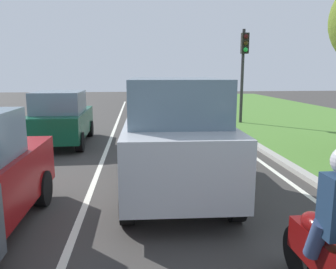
{
  "coord_description": "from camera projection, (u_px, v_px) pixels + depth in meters",
  "views": [
    {
      "loc": [
        0.27,
        2.12,
        2.4
      ],
      "look_at": [
        0.87,
        8.53,
        1.2
      ],
      "focal_mm": 36.0,
      "sensor_mm": 36.0,
      "label": 1
    }
  ],
  "objects": [
    {
      "name": "ground_plane",
      "position": [
        130.0,
        140.0,
        12.05
      ],
      "size": [
        60.0,
        60.0,
        0.0
      ],
      "primitive_type": "plane",
      "color": "#383533"
    },
    {
      "name": "lane_line_center",
      "position": [
        110.0,
        140.0,
        11.98
      ],
      "size": [
        0.12,
        32.0,
        0.01
      ],
      "primitive_type": "cube",
      "color": "silver",
      "rests_on": "ground"
    },
    {
      "name": "lane_line_right_edge",
      "position": [
        228.0,
        138.0,
        12.37
      ],
      "size": [
        0.12,
        32.0,
        0.01
      ],
      "primitive_type": "cube",
      "color": "silver",
      "rests_on": "ground"
    },
    {
      "name": "curb_right",
      "position": [
        242.0,
        136.0,
        12.4
      ],
      "size": [
        0.24,
        48.0,
        0.12
      ],
      "primitive_type": "cube",
      "color": "#9E9B93",
      "rests_on": "ground"
    },
    {
      "name": "car_suv_ahead",
      "position": [
        174.0,
        134.0,
        6.73
      ],
      "size": [
        2.06,
        4.55,
        2.28
      ],
      "rotation": [
        0.0,
        0.0,
        -0.03
      ],
      "color": "#B7BABF",
      "rests_on": "ground"
    },
    {
      "name": "car_hatchback_far",
      "position": [
        61.0,
        118.0,
        11.2
      ],
      "size": [
        1.78,
        3.73,
        1.78
      ],
      "rotation": [
        0.0,
        0.0,
        0.02
      ],
      "color": "#0C472D",
      "rests_on": "ground"
    },
    {
      "name": "traffic_light_near_right",
      "position": [
        244.0,
        60.0,
        15.22
      ],
      "size": [
        0.32,
        0.5,
        4.3
      ],
      "color": "#2D2D2D",
      "rests_on": "ground"
    }
  ]
}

